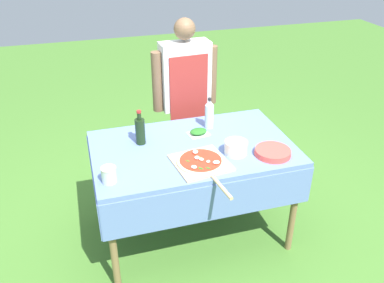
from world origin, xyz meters
name	(u,v)px	position (x,y,z in m)	size (l,w,h in m)	color
ground_plane	(193,232)	(0.00, 0.00, 0.00)	(12.00, 12.00, 0.00)	#477A2D
prep_table	(193,157)	(0.00, 0.00, 0.72)	(1.45, 0.90, 0.81)	#607AB7
person_cook	(185,92)	(0.15, 0.74, 0.91)	(0.58, 0.21, 1.54)	#4C4C51
pizza_on_peel	(201,163)	(-0.01, -0.25, 0.82)	(0.39, 0.62, 0.05)	#D1B27F
oil_bottle	(140,131)	(-0.35, 0.15, 0.91)	(0.07, 0.07, 0.26)	black
water_bottle	(209,114)	(0.21, 0.25, 0.92)	(0.07, 0.07, 0.25)	silver
herb_container	(198,132)	(0.09, 0.16, 0.83)	(0.17, 0.14, 0.04)	silver
mixing_tub	(236,148)	(0.26, -0.18, 0.86)	(0.16, 0.16, 0.09)	silver
plate_stack	(273,152)	(0.50, -0.27, 0.83)	(0.25, 0.25, 0.04)	#DB4C42
sauce_jar	(109,176)	(-0.62, -0.27, 0.85)	(0.10, 0.10, 0.10)	silver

